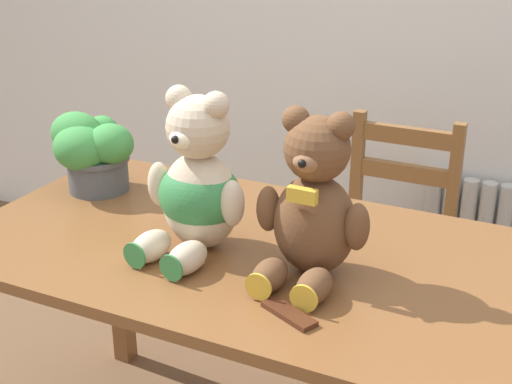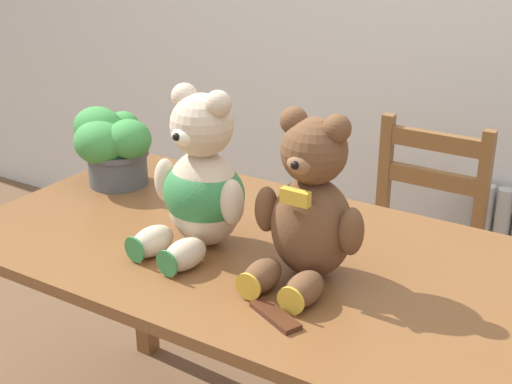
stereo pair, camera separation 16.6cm
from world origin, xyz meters
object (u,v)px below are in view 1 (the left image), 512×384
Objects in this scene: potted_plant at (91,150)px; teddy_bear_right at (313,207)px; teddy_bear_left at (198,187)px; chocolate_bar at (289,314)px; wooden_chair_behind at (389,250)px.

teddy_bear_right is at bearing -13.86° from potted_plant.
teddy_bear_left is at bearing -21.63° from potted_plant.
potted_plant is 2.01× the size of chocolate_bar.
wooden_chair_behind is 0.98m from teddy_bear_right.
wooden_chair_behind is 1.09m from chocolate_bar.
teddy_bear_left is 0.30m from teddy_bear_right.
wooden_chair_behind is 2.20× the size of teddy_bear_left.
wooden_chair_behind is at bearing 93.09° from chocolate_bar.
teddy_bear_left reaches higher than teddy_bear_right.
teddy_bear_left is (-0.27, -0.83, 0.49)m from wooden_chair_behind.
teddy_bear_right is at bearing -173.63° from teddy_bear_left.
wooden_chair_behind is 1.08m from potted_plant.
potted_plant is at bearing -12.73° from teddy_bear_right.
teddy_bear_right reaches higher than wooden_chair_behind.
teddy_bear_left is 1.50× the size of potted_plant.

